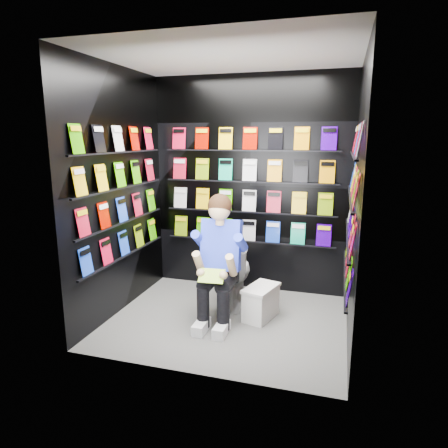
% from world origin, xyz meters
% --- Properties ---
extents(floor, '(2.40, 2.40, 0.00)m').
position_xyz_m(floor, '(0.00, 0.00, 0.00)').
color(floor, '#585856').
rests_on(floor, ground).
extents(ceiling, '(2.40, 2.40, 0.00)m').
position_xyz_m(ceiling, '(0.00, 0.00, 2.60)').
color(ceiling, white).
rests_on(ceiling, floor).
extents(wall_back, '(2.40, 0.04, 2.60)m').
position_xyz_m(wall_back, '(0.00, 1.00, 1.30)').
color(wall_back, black).
rests_on(wall_back, floor).
extents(wall_front, '(2.40, 0.04, 2.60)m').
position_xyz_m(wall_front, '(0.00, -1.00, 1.30)').
color(wall_front, black).
rests_on(wall_front, floor).
extents(wall_left, '(0.04, 2.00, 2.60)m').
position_xyz_m(wall_left, '(-1.20, 0.00, 1.30)').
color(wall_left, black).
rests_on(wall_left, floor).
extents(wall_right, '(0.04, 2.00, 2.60)m').
position_xyz_m(wall_right, '(1.20, 0.00, 1.30)').
color(wall_right, black).
rests_on(wall_right, floor).
extents(comics_back, '(2.10, 0.06, 1.37)m').
position_xyz_m(comics_back, '(0.00, 0.97, 1.31)').
color(comics_back, red).
rests_on(comics_back, wall_back).
extents(comics_left, '(0.06, 1.70, 1.37)m').
position_xyz_m(comics_left, '(-1.17, 0.00, 1.31)').
color(comics_left, red).
rests_on(comics_left, wall_left).
extents(comics_right, '(0.06, 1.70, 1.37)m').
position_xyz_m(comics_right, '(1.17, 0.00, 1.31)').
color(comics_right, red).
rests_on(comics_right, wall_right).
extents(toilet, '(0.48, 0.78, 0.73)m').
position_xyz_m(toilet, '(-0.07, 0.45, 0.37)').
color(toilet, white).
rests_on(toilet, floor).
extents(longbox, '(0.34, 0.47, 0.32)m').
position_xyz_m(longbox, '(0.32, 0.16, 0.16)').
color(longbox, white).
rests_on(longbox, floor).
extents(longbox_lid, '(0.37, 0.50, 0.03)m').
position_xyz_m(longbox_lid, '(0.32, 0.16, 0.33)').
color(longbox_lid, white).
rests_on(longbox_lid, longbox).
extents(reader, '(0.60, 0.83, 1.45)m').
position_xyz_m(reader, '(-0.07, 0.07, 0.78)').
color(reader, blue).
rests_on(reader, toilet).
extents(held_comic, '(0.26, 0.16, 0.10)m').
position_xyz_m(held_comic, '(-0.07, -0.28, 0.58)').
color(held_comic, green).
rests_on(held_comic, reader).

